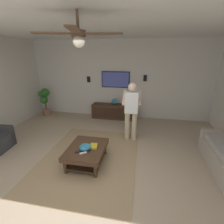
# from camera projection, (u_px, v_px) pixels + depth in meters

# --- Properties ---
(ground_plane) EXTENTS (8.20, 8.20, 0.00)m
(ground_plane) POSITION_uv_depth(u_px,v_px,m) (94.00, 172.00, 3.36)
(ground_plane) COLOR tan
(wall_back_tv) EXTENTS (0.10, 6.93, 2.89)m
(wall_back_tv) POSITION_uv_depth(u_px,v_px,m) (119.00, 80.00, 6.11)
(wall_back_tv) COLOR silver
(wall_back_tv) RESTS_ON ground
(ceiling_slab) EXTENTS (7.04, 6.93, 0.10)m
(ceiling_slab) POSITION_uv_depth(u_px,v_px,m) (87.00, 11.00, 2.40)
(ceiling_slab) COLOR white
(area_rug) EXTENTS (2.85, 2.19, 0.01)m
(area_rug) POSITION_uv_depth(u_px,v_px,m) (90.00, 157.00, 3.84)
(area_rug) COLOR #9E8460
(area_rug) RESTS_ON ground
(coffee_table) EXTENTS (1.00, 0.80, 0.40)m
(coffee_table) POSITION_uv_depth(u_px,v_px,m) (87.00, 151.00, 3.56)
(coffee_table) COLOR #422B1C
(coffee_table) RESTS_ON ground
(media_console) EXTENTS (0.45, 1.70, 0.55)m
(media_console) POSITION_uv_depth(u_px,v_px,m) (114.00, 111.00, 6.20)
(media_console) COLOR #422B1C
(media_console) RESTS_ON ground
(tv) EXTENTS (0.05, 1.06, 0.60)m
(tv) POSITION_uv_depth(u_px,v_px,m) (116.00, 80.00, 6.03)
(tv) COLOR black
(person_standing) EXTENTS (0.54, 0.54, 1.64)m
(person_standing) POSITION_uv_depth(u_px,v_px,m) (131.00, 109.00, 4.41)
(person_standing) COLOR #C6B793
(person_standing) RESTS_ON ground
(potted_plant_tall) EXTENTS (0.42, 0.40, 1.11)m
(potted_plant_tall) POSITION_uv_depth(u_px,v_px,m) (45.00, 99.00, 6.38)
(potted_plant_tall) COLOR #9E6B4C
(potted_plant_tall) RESTS_ON ground
(bowl) EXTENTS (0.26, 0.26, 0.12)m
(bowl) POSITION_uv_depth(u_px,v_px,m) (85.00, 147.00, 3.43)
(bowl) COLOR teal
(bowl) RESTS_ON coffee_table
(remote_white) EXTENTS (0.12, 0.15, 0.02)m
(remote_white) POSITION_uv_depth(u_px,v_px,m) (83.00, 153.00, 3.30)
(remote_white) COLOR white
(remote_white) RESTS_ON coffee_table
(remote_black) EXTENTS (0.08, 0.16, 0.02)m
(remote_black) POSITION_uv_depth(u_px,v_px,m) (78.00, 152.00, 3.34)
(remote_black) COLOR black
(remote_black) RESTS_ON coffee_table
(book) EXTENTS (0.24, 0.19, 0.04)m
(book) POSITION_uv_depth(u_px,v_px,m) (94.00, 146.00, 3.54)
(book) COLOR gold
(book) RESTS_ON coffee_table
(vase_round) EXTENTS (0.22, 0.22, 0.22)m
(vase_round) POSITION_uv_depth(u_px,v_px,m) (114.00, 102.00, 6.11)
(vase_round) COLOR teal
(vase_round) RESTS_ON media_console
(wall_speaker_left) EXTENTS (0.06, 0.12, 0.22)m
(wall_speaker_left) POSITION_uv_depth(u_px,v_px,m) (145.00, 78.00, 5.83)
(wall_speaker_left) COLOR black
(wall_speaker_right) EXTENTS (0.06, 0.12, 0.22)m
(wall_speaker_right) POSITION_uv_depth(u_px,v_px,m) (89.00, 79.00, 6.24)
(wall_speaker_right) COLOR black
(ceiling_fan) EXTENTS (1.16, 1.20, 0.46)m
(ceiling_fan) POSITION_uv_depth(u_px,v_px,m) (78.00, 36.00, 2.15)
(ceiling_fan) COLOR #4C3828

